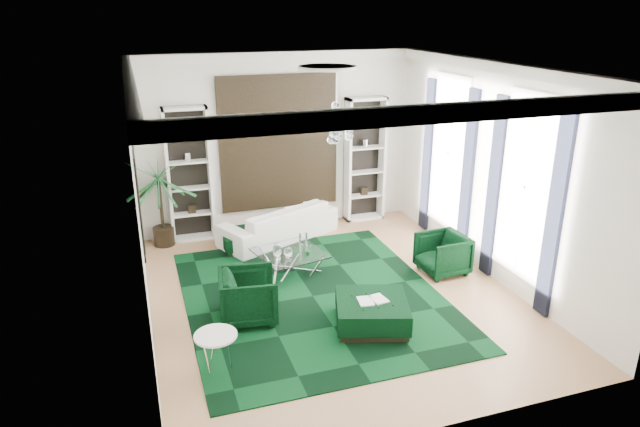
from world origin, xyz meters
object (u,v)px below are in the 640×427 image
object	(u,v)px
sofa	(278,222)
ottoman_front	(372,313)
armchair_right	(443,254)
side_table	(217,353)
coffee_table	(290,262)
palm	(160,191)
ottoman_side	(242,240)
armchair_left	(248,296)

from	to	relation	value
sofa	ottoman_front	distance (m)	3.89
armchair_right	ottoman_front	distance (m)	2.38
armchair_right	side_table	xyz separation A→B (m)	(-4.42, -1.74, -0.10)
ottoman_front	armchair_right	bearing A→B (deg)	33.62
coffee_table	palm	size ratio (longest dim) A/B	0.49
coffee_table	sofa	bearing A→B (deg)	82.94
armchair_right	ottoman_side	bearing A→B (deg)	-128.28
armchair_left	ottoman_front	xyz separation A→B (m)	(1.75, -0.79, -0.19)
ottoman_side	side_table	distance (m)	4.18
side_table	palm	distance (m)	4.81
armchair_left	coffee_table	bearing A→B (deg)	-29.05
ottoman_front	armchair_left	bearing A→B (deg)	155.86
sofa	palm	world-z (taller)	palm
armchair_left	coffee_table	size ratio (longest dim) A/B	0.78
armchair_left	armchair_right	size ratio (longest dim) A/B	1.08
ottoman_side	palm	bearing A→B (deg)	155.09
armchair_right	side_table	distance (m)	4.75
ottoman_front	side_table	size ratio (longest dim) A/B	1.87
ottoman_side	armchair_right	bearing A→B (deg)	-34.82
palm	sofa	bearing A→B (deg)	-10.69
ottoman_side	ottoman_front	world-z (taller)	ottoman_front
armchair_left	side_table	world-z (taller)	armchair_left
ottoman_side	ottoman_front	xyz separation A→B (m)	(1.31, -3.60, 0.04)
ottoman_front	coffee_table	bearing A→B (deg)	106.92
sofa	armchair_right	world-z (taller)	armchair_right
armchair_left	side_table	size ratio (longest dim) A/B	1.54
sofa	coffee_table	size ratio (longest dim) A/B	2.23
coffee_table	ottoman_front	size ratio (longest dim) A/B	1.06
palm	side_table	bearing A→B (deg)	-85.59
side_table	ottoman_side	bearing A→B (deg)	74.34
armchair_right	coffee_table	xyz separation A→B (m)	(-2.66, 0.91, -0.18)
armchair_right	armchair_left	bearing A→B (deg)	-85.40
armchair_left	side_table	xyz separation A→B (m)	(-0.69, -1.21, -0.13)
ottoman_side	coffee_table	bearing A→B (deg)	-65.25
armchair_right	palm	world-z (taller)	palm
ottoman_front	palm	distance (m)	5.22
sofa	ottoman_front	size ratio (longest dim) A/B	2.36
sofa	ottoman_side	world-z (taller)	sofa
side_table	palm	world-z (taller)	palm
armchair_left	palm	bearing A→B (deg)	24.28
ottoman_front	palm	world-z (taller)	palm
coffee_table	ottoman_front	bearing A→B (deg)	-73.08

